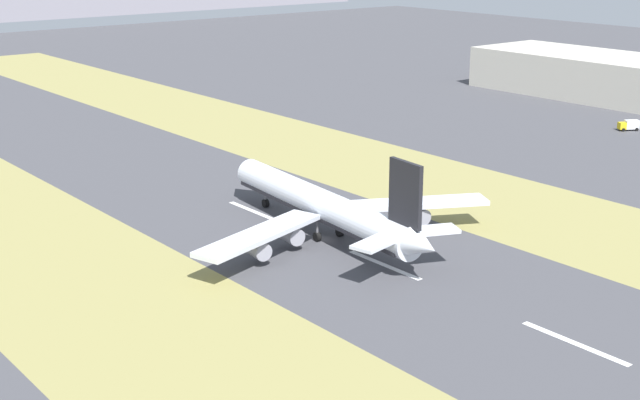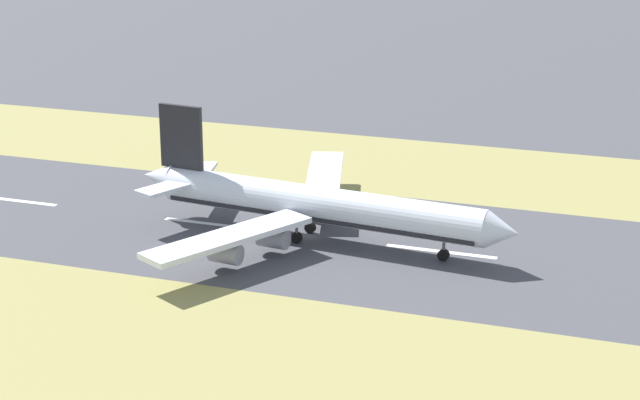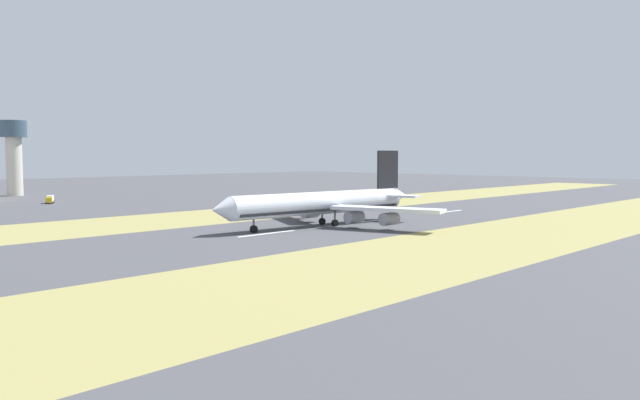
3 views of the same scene
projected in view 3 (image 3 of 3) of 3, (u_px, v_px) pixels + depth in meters
ground_plane at (331, 226)px, 166.52m from camera, size 800.00×800.00×0.00m
grass_median_west at (483, 242)px, 135.54m from camera, size 40.00×600.00×0.01m
grass_median_east at (227, 215)px, 197.50m from camera, size 40.00×600.00×0.01m
centreline_dash_near at (447, 212)px, 207.87m from camera, size 1.20×18.00×0.01m
centreline_dash_mid at (372, 221)px, 179.00m from camera, size 1.20×18.00×0.01m
centreline_dash_far at (267, 234)px, 150.13m from camera, size 1.20×18.00×0.01m
airplane_main_jet at (325, 203)px, 166.42m from camera, size 63.81×67.21×20.20m
control_tower at (14, 149)px, 288.20m from camera, size 12.00×12.00×34.83m
service_truck at (50, 199)px, 243.53m from camera, size 6.28×4.95×3.10m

